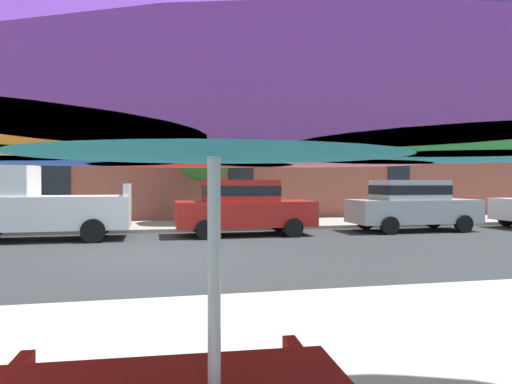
% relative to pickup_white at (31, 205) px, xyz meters
% --- Properties ---
extents(ground_plane, '(120.00, 120.00, 0.00)m').
position_rel_pickup_white_xyz_m(ground_plane, '(3.46, -3.70, -1.03)').
color(ground_plane, '#2D3033').
extents(sidewalk_far, '(56.00, 3.60, 0.12)m').
position_rel_pickup_white_xyz_m(sidewalk_far, '(3.46, 3.10, -0.97)').
color(sidewalk_far, '#9E998E').
rests_on(sidewalk_far, ground).
extents(apartment_building, '(45.13, 12.08, 16.00)m').
position_rel_pickup_white_xyz_m(apartment_building, '(3.46, 11.29, 6.97)').
color(apartment_building, '#934C3D').
rests_on(apartment_building, ground).
extents(pickup_white, '(5.10, 2.12, 2.20)m').
position_rel_pickup_white_xyz_m(pickup_white, '(0.00, 0.00, 0.00)').
color(pickup_white, silver).
rests_on(pickup_white, ground).
extents(sedan_red, '(4.40, 1.98, 1.78)m').
position_rel_pickup_white_xyz_m(sedan_red, '(6.29, -0.00, -0.08)').
color(sedan_red, '#B21E19').
rests_on(sedan_red, ground).
extents(sedan_silver, '(4.40, 1.98, 1.78)m').
position_rel_pickup_white_xyz_m(sedan_silver, '(12.28, -0.00, -0.08)').
color(sedan_silver, '#A8AAB2').
rests_on(sedan_silver, ground).
extents(street_tree_middle, '(2.56, 2.96, 4.71)m').
position_rel_pickup_white_xyz_m(street_tree_middle, '(5.55, 3.54, 2.18)').
color(street_tree_middle, brown).
rests_on(street_tree_middle, ground).
extents(patio_umbrella, '(3.72, 3.72, 2.45)m').
position_rel_pickup_white_xyz_m(patio_umbrella, '(3.71, -12.70, 1.08)').
color(patio_umbrella, silver).
rests_on(patio_umbrella, ground).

